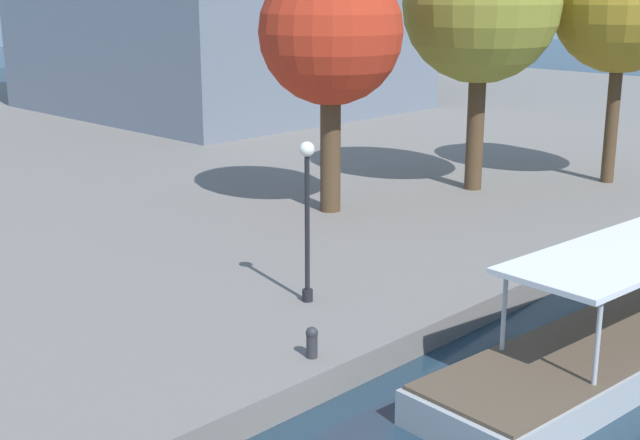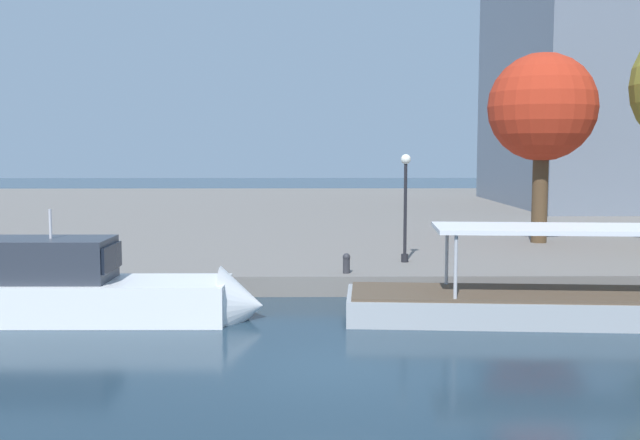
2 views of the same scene
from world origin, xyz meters
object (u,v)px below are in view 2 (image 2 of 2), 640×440
motor_yacht_1 (80,295)px  lamp_post (405,199)px  mooring_bollard_1 (346,263)px  tour_boat_2 (619,310)px  tree_0 (544,109)px

motor_yacht_1 → lamp_post: 12.01m
motor_yacht_1 → mooring_bollard_1: size_ratio=15.37×
tour_boat_2 → tree_0: 13.78m
lamp_post → tree_0: bearing=39.3°
motor_yacht_1 → tree_0: 21.32m
motor_yacht_1 → tour_boat_2: (15.17, -0.39, -0.38)m
motor_yacht_1 → tour_boat_2: 15.18m
lamp_post → tree_0: tree_0 is taller
tour_boat_2 → tree_0: size_ratio=1.71×
tour_boat_2 → tree_0: bearing=86.8°
mooring_bollard_1 → lamp_post: lamp_post is taller
tour_boat_2 → mooring_bollard_1: size_ratio=21.14×
motor_yacht_1 → mooring_bollard_1: motor_yacht_1 is taller
tour_boat_2 → lamp_post: lamp_post is taller
mooring_bollard_1 → tree_0: size_ratio=0.08×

